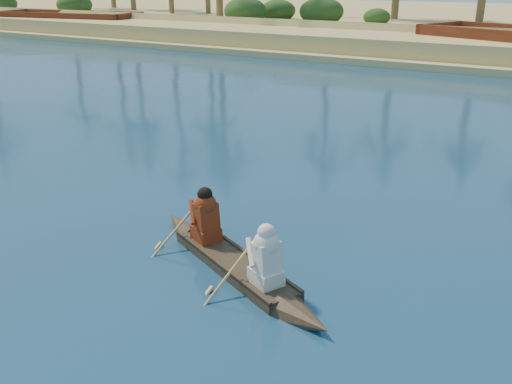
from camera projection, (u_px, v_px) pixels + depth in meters
The scene contains 4 objects.
sandy_embankment at pixel (461, 24), 50.32m from camera, with size 150.00×51.00×1.50m.
shrub_cluster at pixel (407, 29), 37.82m from camera, with size 100.00×6.00×2.40m, color #213D16, non-canonical shape.
canoe at pixel (234, 255), 9.26m from camera, with size 4.59×2.56×1.31m.
barge_left at pixel (69, 24), 47.89m from camera, with size 12.79×6.35×2.04m.
Camera 1 is at (11.95, -7.17, 4.50)m, focal length 40.00 mm.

